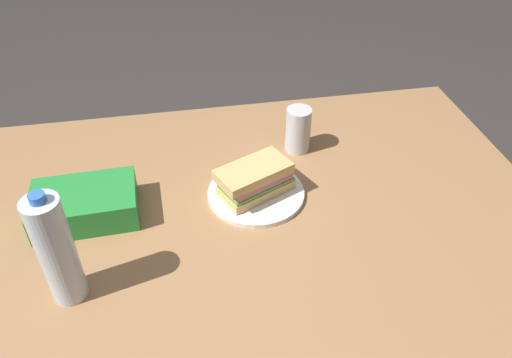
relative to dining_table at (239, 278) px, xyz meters
name	(u,v)px	position (x,y,z in m)	size (l,w,h in m)	color
dining_table	(239,278)	(0.00, 0.00, 0.00)	(1.49, 1.19, 0.75)	#9E7047
paper_plate	(256,193)	(-0.07, -0.18, 0.09)	(0.23, 0.23, 0.01)	white
sandwich	(255,179)	(-0.07, -0.17, 0.13)	(0.20, 0.16, 0.08)	#DBB26B
chip_bag	(85,204)	(0.32, -0.17, 0.12)	(0.23, 0.15, 0.07)	#268C38
water_bottle_tall	(56,251)	(0.34, 0.05, 0.20)	(0.07, 0.07, 0.25)	silver
soda_can_silver	(298,130)	(-0.21, -0.34, 0.14)	(0.07, 0.07, 0.12)	silver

